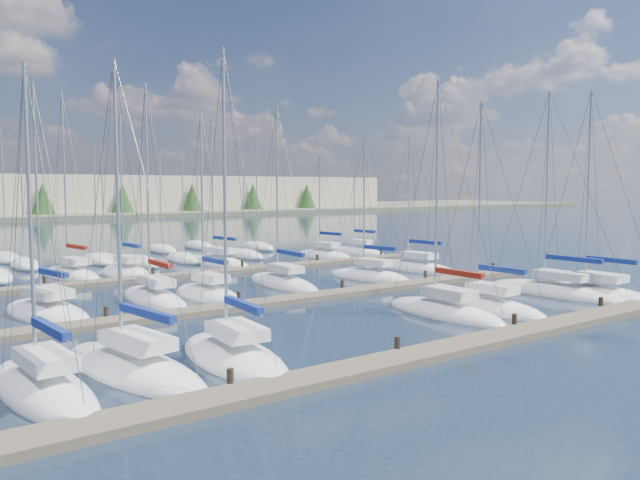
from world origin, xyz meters
TOP-DOWN VIEW (x-y plane):
  - ground at (0.00, 60.00)m, footprint 400.00×400.00m
  - dock_near at (0.00, 2.01)m, footprint 44.00×1.93m
  - dock_mid at (0.00, 16.01)m, footprint 44.00×1.93m
  - dock_far at (0.00, 30.01)m, footprint 44.00×1.93m
  - sailboat_k at (2.23, 21.68)m, footprint 2.97×9.26m
  - sailboat_p at (4.06, 35.62)m, footprint 4.06×8.84m
  - sailboat_h at (-14.17, 20.57)m, footprint 4.66×8.64m
  - sailboat_c at (-10.03, 6.35)m, footprint 3.68×8.38m
  - sailboat_j at (-4.33, 20.43)m, footprint 3.00×7.58m
  - sailboat_o at (-5.06, 33.84)m, footprint 3.34×7.80m
  - sailboat_g at (16.37, 5.83)m, footprint 3.08×8.58m
  - sailboat_q at (15.35, 34.35)m, footprint 3.72×7.83m
  - sailboat_m at (16.04, 22.06)m, footprint 3.45×9.07m
  - sailboat_a at (-17.39, 6.52)m, footprint 3.21×8.68m
  - sailboat_f at (14.98, 7.82)m, footprint 3.01×10.23m
  - sailboat_l at (9.51, 20.41)m, footprint 3.97×7.99m
  - sailboat_b at (-13.99, 7.23)m, footprint 4.42×9.75m
  - sailboat_i at (-7.71, 21.09)m, footprint 2.62×8.87m
  - sailboat_r at (20.17, 34.74)m, footprint 3.15×7.50m
  - sailboat_e at (6.94, 7.01)m, footprint 2.72×8.08m
  - sailboat_d at (3.91, 7.54)m, footprint 2.81×8.55m
  - sailboat_n at (-9.06, 35.17)m, footprint 4.02×8.96m
  - distant_boats at (-4.34, 43.76)m, footprint 36.93×20.75m

SIDE VIEW (x-z plane):
  - ground at x=0.00m, z-range 0.00..0.00m
  - dock_near at x=0.00m, z-range -0.40..0.70m
  - dock_mid at x=0.00m, z-range -0.40..0.70m
  - dock_far at x=0.00m, z-range -0.40..0.70m
  - sailboat_b at x=-13.99m, z-range -6.25..6.59m
  - sailboat_q at x=15.35m, z-range -5.38..5.73m
  - sailboat_m at x=16.04m, z-range -6.00..6.35m
  - sailboat_h at x=-14.17m, z-range -6.69..7.04m
  - sailboat_f at x=14.98m, z-range -6.97..7.33m
  - sailboat_a at x=-17.39m, z-range -5.93..6.29m
  - sailboat_c at x=-10.03m, z-range -6.63..6.98m
  - sailboat_g at x=16.37m, z-range -6.92..7.28m
  - sailboat_l at x=9.51m, z-range -5.70..6.06m
  - sailboat_p at x=4.06m, z-range -7.00..7.36m
  - sailboat_e at x=6.94m, z-range -6.25..6.61m
  - sailboat_d at x=3.91m, z-range -6.75..7.12m
  - sailboat_k at x=2.23m, z-range -6.72..7.09m
  - sailboat_j at x=-4.33m, z-range -6.15..6.52m
  - sailboat_o at x=-5.06m, z-range -6.95..7.34m
  - sailboat_i at x=-7.71m, z-range -6.99..7.38m
  - sailboat_r at x=20.17m, z-range -5.88..6.27m
  - sailboat_n at x=-9.06m, z-range -7.53..7.92m
  - distant_boats at x=-4.34m, z-range -6.36..6.94m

